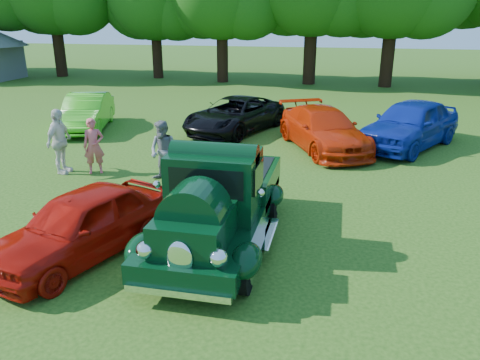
% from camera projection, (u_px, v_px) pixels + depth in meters
% --- Properties ---
extents(ground, '(120.00, 120.00, 0.00)m').
position_uv_depth(ground, '(189.00, 247.00, 9.40)').
color(ground, '#1E4510').
rests_on(ground, ground).
extents(hero_pickup, '(2.36, 5.06, 1.98)m').
position_uv_depth(hero_pickup, '(218.00, 203.00, 9.33)').
color(hero_pickup, black).
rests_on(hero_pickup, ground).
extents(red_convertible, '(2.75, 4.14, 1.31)m').
position_uv_depth(red_convertible, '(81.00, 224.00, 8.87)').
color(red_convertible, '#A80F07').
rests_on(red_convertible, ground).
extents(back_car_lime, '(2.67, 4.50, 1.40)m').
position_uv_depth(back_car_lime, '(87.00, 112.00, 18.71)').
color(back_car_lime, green).
rests_on(back_car_lime, ground).
extents(back_car_black, '(3.74, 5.30, 1.34)m').
position_uv_depth(back_car_black, '(235.00, 115.00, 18.33)').
color(back_car_black, black).
rests_on(back_car_black, ground).
extents(back_car_orange, '(3.86, 5.16, 1.39)m').
position_uv_depth(back_car_orange, '(323.00, 129.00, 15.96)').
color(back_car_orange, '#B92406').
rests_on(back_car_orange, ground).
extents(back_car_blue, '(4.18, 5.15, 1.65)m').
position_uv_depth(back_car_blue, '(410.00, 124.00, 16.16)').
color(back_car_blue, navy).
rests_on(back_car_blue, ground).
extents(spectator_pink, '(0.70, 0.62, 1.62)m').
position_uv_depth(spectator_pink, '(94.00, 146.00, 13.50)').
color(spectator_pink, '#D6585E').
rests_on(spectator_pink, ground).
extents(spectator_grey, '(0.98, 0.86, 1.71)m').
position_uv_depth(spectator_grey, '(164.00, 152.00, 12.81)').
color(spectator_grey, slate).
rests_on(spectator_grey, ground).
extents(spectator_white, '(0.47, 1.11, 1.89)m').
position_uv_depth(spectator_white, '(59.00, 142.00, 13.45)').
color(spectator_white, silver).
rests_on(spectator_white, ground).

